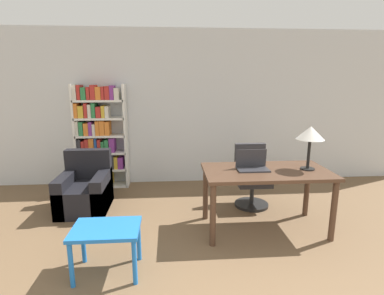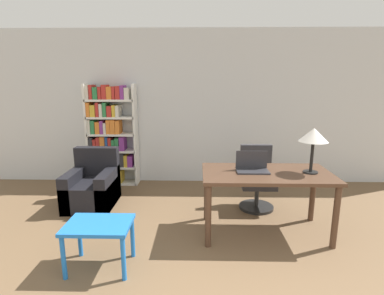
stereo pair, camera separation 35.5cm
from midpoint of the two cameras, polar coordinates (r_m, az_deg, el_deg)
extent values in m
cube|color=silver|center=(5.38, 5.78, 7.46)|extent=(8.00, 0.06, 2.70)
cube|color=#4C3323|center=(3.70, 16.75, -4.86)|extent=(1.52, 0.80, 0.04)
cylinder|color=#4C3323|center=(3.40, 6.17, -12.92)|extent=(0.07, 0.07, 0.73)
cylinder|color=#4C3323|center=(3.78, 28.22, -11.70)|extent=(0.07, 0.07, 0.73)
cylinder|color=#4C3323|center=(4.02, 5.36, -8.75)|extent=(0.07, 0.07, 0.73)
cylinder|color=#4C3323|center=(4.35, 24.23, -8.18)|extent=(0.07, 0.07, 0.73)
cube|color=#2D2D33|center=(3.65, 14.23, -4.46)|extent=(0.38, 0.22, 0.02)
cube|color=#2D2D33|center=(3.71, 13.99, -2.27)|extent=(0.38, 0.03, 0.22)
cube|color=#19233D|center=(3.72, 13.97, -2.23)|extent=(0.34, 0.02, 0.19)
cylinder|color=black|center=(3.85, 24.14, -4.32)|extent=(0.17, 0.17, 0.01)
cylinder|color=black|center=(3.80, 24.39, -1.64)|extent=(0.04, 0.04, 0.36)
cone|color=silver|center=(3.75, 24.74, 2.17)|extent=(0.33, 0.33, 0.16)
cylinder|color=black|center=(4.60, 14.34, -10.94)|extent=(0.50, 0.50, 0.04)
cylinder|color=#262626|center=(4.53, 14.46, -8.92)|extent=(0.06, 0.06, 0.31)
cube|color=#2D2D33|center=(4.47, 14.60, -6.48)|extent=(0.48, 0.48, 0.10)
cube|color=#2D2D33|center=(4.57, 14.23, -2.34)|extent=(0.45, 0.08, 0.46)
cube|color=blue|center=(3.08, -14.20, -14.17)|extent=(0.63, 0.46, 0.04)
cylinder|color=blue|center=(3.12, -20.20, -19.21)|extent=(0.04, 0.04, 0.44)
cylinder|color=blue|center=(2.98, -9.42, -20.25)|extent=(0.04, 0.04, 0.44)
cylinder|color=blue|center=(3.43, -17.79, -15.94)|extent=(0.04, 0.04, 0.44)
cylinder|color=blue|center=(3.30, -8.15, -16.65)|extent=(0.04, 0.04, 0.44)
cube|color=black|center=(4.68, -16.45, -8.38)|extent=(0.66, 0.79, 0.38)
cube|color=black|center=(4.84, -15.65, -2.51)|extent=(0.66, 0.16, 0.44)
cube|color=black|center=(4.74, -19.42, -7.35)|extent=(0.16, 0.79, 0.54)
cube|color=black|center=(4.59, -13.50, -7.62)|extent=(0.16, 0.79, 0.54)
cube|color=white|center=(5.53, -17.32, 2.26)|extent=(0.04, 0.28, 1.78)
cube|color=white|center=(5.32, -8.79, 2.30)|extent=(0.04, 0.28, 1.78)
cube|color=white|center=(5.62, -12.69, -6.48)|extent=(0.83, 0.28, 0.04)
cube|color=#234C99|center=(5.69, -16.27, -5.26)|extent=(0.08, 0.24, 0.19)
cube|color=brown|center=(5.66, -15.62, -5.15)|extent=(0.05, 0.24, 0.22)
cube|color=brown|center=(5.64, -14.90, -5.28)|extent=(0.09, 0.24, 0.20)
cube|color=gold|center=(5.62, -14.08, -5.25)|extent=(0.07, 0.24, 0.21)
cube|color=#333338|center=(5.60, -13.27, -5.34)|extent=(0.08, 0.24, 0.20)
cube|color=orange|center=(5.58, -12.39, -5.41)|extent=(0.09, 0.24, 0.19)
cube|color=gold|center=(5.56, -11.56, -5.26)|extent=(0.06, 0.24, 0.22)
cube|color=white|center=(5.54, -12.84, -3.58)|extent=(0.83, 0.28, 0.04)
cube|color=orange|center=(5.60, -16.53, -2.16)|extent=(0.07, 0.24, 0.24)
cube|color=brown|center=(5.58, -15.84, -2.35)|extent=(0.06, 0.24, 0.20)
cube|color=#333338|center=(5.57, -15.12, -2.42)|extent=(0.07, 0.24, 0.19)
cube|color=orange|center=(5.54, -14.38, -2.29)|extent=(0.06, 0.24, 0.22)
cube|color=orange|center=(5.52, -13.63, -2.34)|extent=(0.07, 0.24, 0.21)
cube|color=#333338|center=(5.50, -12.79, -2.18)|extent=(0.09, 0.24, 0.24)
cube|color=gold|center=(5.48, -12.04, -2.19)|extent=(0.05, 0.24, 0.24)
cube|color=#333338|center=(5.46, -11.30, -2.20)|extent=(0.08, 0.24, 0.24)
cube|color=gold|center=(5.45, -10.52, -2.39)|extent=(0.06, 0.24, 0.21)
cube|color=#7F338C|center=(5.44, -9.72, -2.45)|extent=(0.09, 0.24, 0.20)
cube|color=white|center=(5.46, -12.99, -0.59)|extent=(0.83, 0.28, 0.04)
cube|color=#333338|center=(5.54, -16.72, 0.78)|extent=(0.06, 0.24, 0.23)
cube|color=#B72D28|center=(5.52, -16.07, 0.61)|extent=(0.05, 0.24, 0.20)
cube|color=#B72D28|center=(5.50, -15.45, 0.79)|extent=(0.06, 0.24, 0.23)
cube|color=orange|center=(5.47, -14.66, 0.84)|extent=(0.08, 0.24, 0.24)
cube|color=#234C99|center=(5.46, -13.94, 0.84)|extent=(0.04, 0.24, 0.24)
cube|color=#B72D28|center=(5.44, -13.37, 0.75)|extent=(0.05, 0.24, 0.22)
cube|color=#2D7F47|center=(5.43, -12.78, 0.56)|extent=(0.05, 0.24, 0.19)
cube|color=#2D7F47|center=(5.41, -12.09, 0.71)|extent=(0.07, 0.24, 0.22)
cube|color=#7F338C|center=(5.39, -11.20, 0.84)|extent=(0.09, 0.24, 0.24)
cube|color=white|center=(5.40, -13.14, 2.47)|extent=(0.83, 0.28, 0.04)
cube|color=silver|center=(5.49, -17.00, 3.87)|extent=(0.05, 0.24, 0.24)
cube|color=#2D7F47|center=(5.47, -16.34, 3.82)|extent=(0.07, 0.24, 0.23)
cube|color=orange|center=(5.45, -15.51, 3.71)|extent=(0.08, 0.24, 0.21)
cube|color=#7F338C|center=(5.42, -14.80, 3.82)|extent=(0.06, 0.24, 0.23)
cube|color=silver|center=(5.41, -14.23, 3.64)|extent=(0.05, 0.24, 0.19)
cube|color=orange|center=(5.39, -13.62, 3.92)|extent=(0.06, 0.24, 0.24)
cube|color=orange|center=(5.37, -12.82, 3.94)|extent=(0.08, 0.24, 0.24)
cube|color=orange|center=(5.35, -11.96, 3.89)|extent=(0.07, 0.24, 0.23)
cube|color=white|center=(5.36, -13.30, 5.59)|extent=(0.83, 0.28, 0.04)
cube|color=orange|center=(5.45, -17.15, 6.94)|extent=(0.06, 0.24, 0.24)
cube|color=gold|center=(5.43, -16.34, 6.76)|extent=(0.09, 0.24, 0.20)
cube|color=#B72D28|center=(5.40, -15.53, 6.99)|extent=(0.05, 0.24, 0.24)
cube|color=silver|center=(5.39, -14.92, 6.91)|extent=(0.05, 0.24, 0.22)
cube|color=#2D7F47|center=(5.37, -14.25, 7.04)|extent=(0.06, 0.24, 0.24)
cube|color=#B72D28|center=(5.35, -13.42, 6.75)|extent=(0.08, 0.24, 0.18)
cube|color=gold|center=(5.33, -12.63, 6.85)|extent=(0.06, 0.24, 0.20)
cube|color=silver|center=(5.32, -11.98, 6.84)|extent=(0.06, 0.24, 0.19)
cube|color=white|center=(5.34, -13.46, 8.75)|extent=(0.83, 0.28, 0.04)
cube|color=silver|center=(5.43, -17.34, 10.06)|extent=(0.06, 0.24, 0.24)
cube|color=#B72D28|center=(5.41, -16.66, 10.10)|extent=(0.05, 0.24, 0.24)
cube|color=#2D7F47|center=(5.39, -15.88, 9.92)|extent=(0.08, 0.24, 0.20)
cube|color=#B72D28|center=(5.37, -15.11, 9.99)|extent=(0.05, 0.24, 0.21)
cube|color=#B72D28|center=(5.35, -14.33, 10.21)|extent=(0.08, 0.24, 0.24)
cube|color=orange|center=(5.33, -13.42, 10.08)|extent=(0.09, 0.24, 0.21)
cube|color=#B72D28|center=(5.31, -12.65, 10.12)|extent=(0.05, 0.24, 0.21)
cube|color=#B72D28|center=(5.29, -11.89, 10.19)|extent=(0.08, 0.24, 0.22)
cube|color=#7F338C|center=(5.28, -11.09, 10.28)|extent=(0.06, 0.24, 0.23)
cube|color=silver|center=(5.26, -10.24, 10.09)|extent=(0.08, 0.24, 0.19)
camera|label=1|loc=(0.18, -87.24, 0.62)|focal=28.00mm
camera|label=2|loc=(0.18, 92.76, -0.62)|focal=28.00mm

